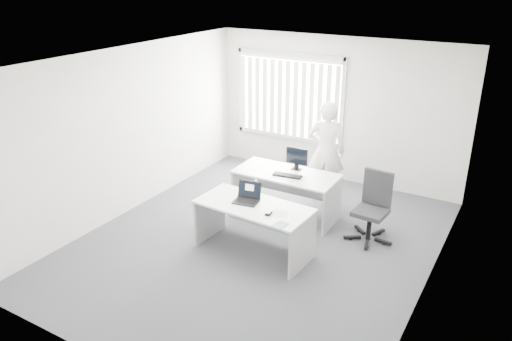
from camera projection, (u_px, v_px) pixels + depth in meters
The scene contains 18 objects.
ground at pixel (258, 242), 7.72m from camera, with size 6.00×6.00×0.00m, color #47474E.
wall_back at pixel (336, 110), 9.59m from camera, with size 5.00×0.02×2.80m, color silver.
wall_front at pixel (101, 253), 4.79m from camera, with size 5.00×0.02×2.80m, color silver.
wall_left at pixel (129, 131), 8.36m from camera, with size 0.02×6.00×2.80m, color silver.
wall_right at pixel (436, 195), 6.02m from camera, with size 0.02×6.00×2.80m, color silver.
ceiling at pixel (258, 60), 6.66m from camera, with size 5.00×6.00×0.02m, color white.
window at pixel (289, 97), 9.97m from camera, with size 2.32×0.06×1.76m, color #B7B7B2.
blinds at pixel (288, 99), 9.93m from camera, with size 2.20×0.10×1.50m, color white, non-canonical shape.
desk_near at pixel (254, 218), 7.27m from camera, with size 1.73×0.88×0.77m.
desk_far at pixel (286, 185), 8.36m from camera, with size 1.72×0.82×0.78m.
office_chair at pixel (371, 219), 7.71m from camera, with size 0.67×0.67×1.09m.
person at pixel (326, 151), 8.91m from camera, with size 0.66×0.44×1.82m, color white.
laptop at pixel (246, 194), 7.22m from camera, with size 0.36×0.32×0.28m, color black, non-canonical shape.
paper_sheet at pixel (276, 213), 6.94m from camera, with size 0.33×0.23×0.00m, color silver.
mouse at pixel (269, 213), 6.90m from camera, with size 0.07×0.12×0.05m, color #B7B8BA, non-canonical shape.
booklet at pixel (280, 225), 6.62m from camera, with size 0.15×0.22×0.01m, color white.
keyboard at pixel (287, 176), 8.14m from camera, with size 0.48×0.16×0.02m, color black.
monitor at pixel (297, 159), 8.35m from camera, with size 0.39×0.12×0.39m, color black, non-canonical shape.
Camera 1 is at (3.38, -5.82, 3.95)m, focal length 35.00 mm.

